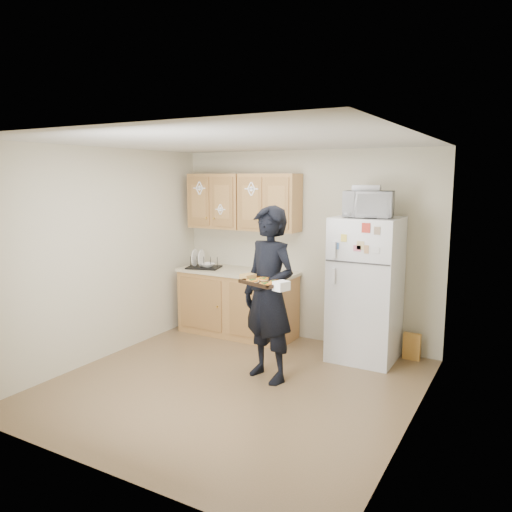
# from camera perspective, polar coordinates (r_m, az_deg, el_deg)

# --- Properties ---
(floor) EXTENTS (3.60, 3.60, 0.00)m
(floor) POSITION_cam_1_polar(r_m,az_deg,el_deg) (5.41, -2.58, -14.49)
(floor) COLOR brown
(floor) RESTS_ON ground
(ceiling) EXTENTS (3.60, 3.60, 0.00)m
(ceiling) POSITION_cam_1_polar(r_m,az_deg,el_deg) (4.97, -2.79, 12.94)
(ceiling) COLOR beige
(ceiling) RESTS_ON wall_back
(wall_back) EXTENTS (3.60, 0.04, 2.50)m
(wall_back) POSITION_cam_1_polar(r_m,az_deg,el_deg) (6.62, 5.59, 1.10)
(wall_back) COLOR beige
(wall_back) RESTS_ON floor
(wall_front) EXTENTS (3.60, 0.04, 2.50)m
(wall_front) POSITION_cam_1_polar(r_m,az_deg,el_deg) (3.68, -17.76, -5.75)
(wall_front) COLOR beige
(wall_front) RESTS_ON floor
(wall_left) EXTENTS (0.04, 3.60, 2.50)m
(wall_left) POSITION_cam_1_polar(r_m,az_deg,el_deg) (6.18, -17.00, 0.17)
(wall_left) COLOR beige
(wall_left) RESTS_ON floor
(wall_right) EXTENTS (0.04, 3.60, 2.50)m
(wall_right) POSITION_cam_1_polar(r_m,az_deg,el_deg) (4.38, 17.74, -3.40)
(wall_right) COLOR beige
(wall_right) RESTS_ON floor
(refrigerator) EXTENTS (0.75, 0.70, 1.70)m
(refrigerator) POSITION_cam_1_polar(r_m,az_deg,el_deg) (6.03, 12.41, -3.73)
(refrigerator) COLOR silver
(refrigerator) RESTS_ON floor
(base_cabinet) EXTENTS (1.60, 0.60, 0.86)m
(base_cabinet) POSITION_cam_1_polar(r_m,az_deg,el_deg) (6.89, -2.12, -5.50)
(base_cabinet) COLOR olive
(base_cabinet) RESTS_ON floor
(countertop) EXTENTS (1.64, 0.64, 0.04)m
(countertop) POSITION_cam_1_polar(r_m,az_deg,el_deg) (6.79, -2.14, -1.82)
(countertop) COLOR beige
(countertop) RESTS_ON base_cabinet
(upper_cab_left) EXTENTS (0.80, 0.33, 0.75)m
(upper_cab_left) POSITION_cam_1_polar(r_m,az_deg,el_deg) (7.00, -4.41, 6.28)
(upper_cab_left) COLOR olive
(upper_cab_left) RESTS_ON wall_back
(upper_cab_right) EXTENTS (0.80, 0.33, 0.75)m
(upper_cab_right) POSITION_cam_1_polar(r_m,az_deg,el_deg) (6.59, 1.57, 6.13)
(upper_cab_right) COLOR olive
(upper_cab_right) RESTS_ON wall_back
(cereal_box) EXTENTS (0.20, 0.07, 0.32)m
(cereal_box) POSITION_cam_1_polar(r_m,az_deg,el_deg) (6.32, 17.37, -9.84)
(cereal_box) COLOR gold
(cereal_box) RESTS_ON floor
(person) EXTENTS (0.79, 0.64, 1.87)m
(person) POSITION_cam_1_polar(r_m,az_deg,el_deg) (5.28, 1.49, -4.40)
(person) COLOR black
(person) RESTS_ON floor
(baking_tray) EXTENTS (0.50, 0.43, 0.04)m
(baking_tray) POSITION_cam_1_polar(r_m,az_deg,el_deg) (4.95, 0.93, -3.10)
(baking_tray) COLOR black
(baking_tray) RESTS_ON person
(pizza_front_left) EXTENTS (0.14, 0.14, 0.02)m
(pizza_front_left) POSITION_cam_1_polar(r_m,az_deg,el_deg) (4.97, -0.44, -2.85)
(pizza_front_left) COLOR orange
(pizza_front_left) RESTS_ON baking_tray
(pizza_front_right) EXTENTS (0.14, 0.14, 0.02)m
(pizza_front_right) POSITION_cam_1_polar(r_m,az_deg,el_deg) (4.83, 1.12, -3.21)
(pizza_front_right) COLOR orange
(pizza_front_right) RESTS_ON baking_tray
(pizza_back_left) EXTENTS (0.14, 0.14, 0.02)m
(pizza_back_left) POSITION_cam_1_polar(r_m,az_deg,el_deg) (5.07, 0.74, -2.63)
(pizza_back_left) COLOR orange
(pizza_back_left) RESTS_ON baking_tray
(pizza_back_right) EXTENTS (0.14, 0.14, 0.02)m
(pizza_back_right) POSITION_cam_1_polar(r_m,az_deg,el_deg) (4.93, 2.31, -2.97)
(pizza_back_right) COLOR orange
(pizza_back_right) RESTS_ON baking_tray
(microwave) EXTENTS (0.60, 0.46, 0.30)m
(microwave) POSITION_cam_1_polar(r_m,az_deg,el_deg) (5.84, 12.75, 5.79)
(microwave) COLOR silver
(microwave) RESTS_ON refrigerator
(foil_pan) EXTENTS (0.34, 0.27, 0.07)m
(foil_pan) POSITION_cam_1_polar(r_m,az_deg,el_deg) (5.87, 12.54, 7.61)
(foil_pan) COLOR silver
(foil_pan) RESTS_ON microwave
(dish_rack) EXTENTS (0.51, 0.43, 0.18)m
(dish_rack) POSITION_cam_1_polar(r_m,az_deg,el_deg) (6.98, -5.98, -0.66)
(dish_rack) COLOR black
(dish_rack) RESTS_ON countertop
(bowl) EXTENTS (0.25, 0.25, 0.05)m
(bowl) POSITION_cam_1_polar(r_m,az_deg,el_deg) (6.96, -5.59, -1.04)
(bowl) COLOR white
(bowl) RESTS_ON dish_rack
(soap_bottle) EXTENTS (0.11, 0.11, 0.20)m
(soap_bottle) POSITION_cam_1_polar(r_m,az_deg,el_deg) (6.51, 0.55, -1.21)
(soap_bottle) COLOR silver
(soap_bottle) RESTS_ON countertop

